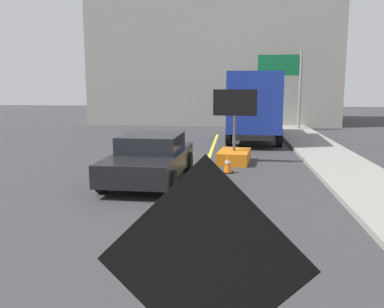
% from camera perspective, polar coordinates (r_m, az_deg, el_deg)
% --- Properties ---
extents(lane_center_stripe, '(0.14, 36.00, 0.01)m').
position_cam_1_polar(lane_center_stripe, '(6.69, -3.32, -15.29)').
color(lane_center_stripe, yellow).
rests_on(lane_center_stripe, ground).
extents(roadwork_sign, '(1.63, 0.10, 2.33)m').
position_cam_1_polar(roadwork_sign, '(3.10, 1.83, -15.93)').
color(roadwork_sign, '#593819').
rests_on(roadwork_sign, ground).
extents(arrow_board_trailer, '(1.60, 1.91, 2.70)m').
position_cam_1_polar(arrow_board_trailer, '(15.20, 5.91, 0.58)').
color(arrow_board_trailer, orange).
rests_on(arrow_board_trailer, ground).
extents(box_truck, '(2.96, 7.81, 3.48)m').
position_cam_1_polar(box_truck, '(21.52, 8.79, 6.82)').
color(box_truck, black).
rests_on(box_truck, ground).
extents(pickup_car, '(2.21, 4.67, 1.38)m').
position_cam_1_polar(pickup_car, '(12.24, -5.85, -0.53)').
color(pickup_car, black).
rests_on(pickup_car, ground).
extents(highway_guide_sign, '(2.79, 0.18, 5.00)m').
position_cam_1_polar(highway_guide_sign, '(27.01, 13.28, 10.47)').
color(highway_guide_sign, gray).
rests_on(highway_guide_sign, ground).
extents(far_building_block, '(18.11, 9.38, 9.67)m').
position_cam_1_polar(far_building_block, '(33.66, 3.18, 12.84)').
color(far_building_block, gray).
rests_on(far_building_block, ground).
extents(traffic_cone_near_sign, '(0.36, 0.36, 0.59)m').
position_cam_1_polar(traffic_cone_near_sign, '(5.27, -1.15, -19.00)').
color(traffic_cone_near_sign, black).
rests_on(traffic_cone_near_sign, ground).
extents(traffic_cone_mid_lane, '(0.36, 0.36, 0.68)m').
position_cam_1_polar(traffic_cone_mid_lane, '(7.83, 2.60, -8.94)').
color(traffic_cone_mid_lane, black).
rests_on(traffic_cone_mid_lane, ground).
extents(traffic_cone_far_lane, '(0.36, 0.36, 0.70)m').
position_cam_1_polar(traffic_cone_far_lane, '(10.37, 3.04, -4.31)').
color(traffic_cone_far_lane, black).
rests_on(traffic_cone_far_lane, ground).
extents(traffic_cone_curbside, '(0.36, 0.36, 0.62)m').
position_cam_1_polar(traffic_cone_curbside, '(13.41, 5.03, -1.37)').
color(traffic_cone_curbside, black).
rests_on(traffic_cone_curbside, ground).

